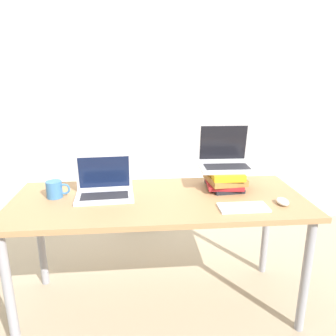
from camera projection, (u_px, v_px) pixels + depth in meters
name	position (u px, v px, depth m)	size (l,w,h in m)	color
wall_back	(149.00, 81.00, 2.84)	(8.00, 0.05, 2.70)	silver
desk	(159.00, 210.00, 1.92)	(1.69, 0.70, 0.73)	#9E754C
laptop_left	(105.00, 188.00, 1.92)	(0.34, 0.25, 0.24)	silver
book_stack	(225.00, 179.00, 2.04)	(0.24, 0.27, 0.12)	black
laptop_on_books	(225.00, 159.00, 2.06)	(0.34, 0.27, 0.27)	#B2B2B7
wireless_keyboard	(243.00, 207.00, 1.75)	(0.26, 0.13, 0.01)	white
mouse	(283.00, 202.00, 1.80)	(0.06, 0.10, 0.03)	white
mug	(55.00, 189.00, 1.89)	(0.14, 0.09, 0.10)	teal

